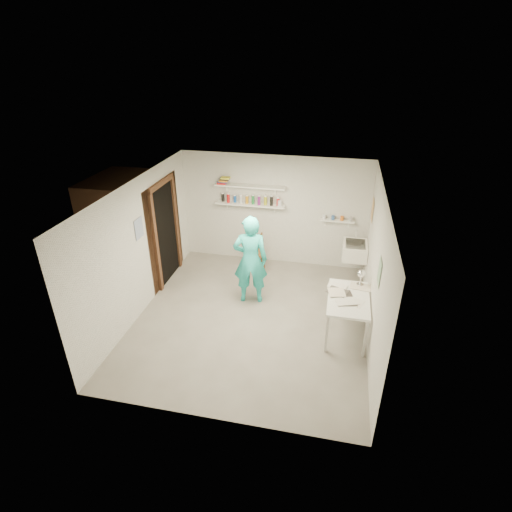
% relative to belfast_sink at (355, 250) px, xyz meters
% --- Properties ---
extents(floor, '(4.00, 4.50, 0.02)m').
position_rel_belfast_sink_xyz_m(floor, '(-1.75, -1.70, -0.71)').
color(floor, slate).
rests_on(floor, ground).
extents(ceiling, '(4.00, 4.50, 0.02)m').
position_rel_belfast_sink_xyz_m(ceiling, '(-1.75, -1.70, 1.71)').
color(ceiling, silver).
rests_on(ceiling, wall_back).
extents(wall_back, '(4.00, 0.02, 2.40)m').
position_rel_belfast_sink_xyz_m(wall_back, '(-1.75, 0.56, 0.50)').
color(wall_back, silver).
rests_on(wall_back, ground).
extents(wall_front, '(4.00, 0.02, 2.40)m').
position_rel_belfast_sink_xyz_m(wall_front, '(-1.75, -3.96, 0.50)').
color(wall_front, silver).
rests_on(wall_front, ground).
extents(wall_left, '(0.02, 4.50, 2.40)m').
position_rel_belfast_sink_xyz_m(wall_left, '(-3.76, -1.70, 0.50)').
color(wall_left, silver).
rests_on(wall_left, ground).
extents(wall_right, '(0.02, 4.50, 2.40)m').
position_rel_belfast_sink_xyz_m(wall_right, '(0.26, -1.70, 0.50)').
color(wall_right, silver).
rests_on(wall_right, ground).
extents(doorway_recess, '(0.02, 0.90, 2.00)m').
position_rel_belfast_sink_xyz_m(doorway_recess, '(-3.74, -0.65, 0.30)').
color(doorway_recess, black).
rests_on(doorway_recess, wall_left).
extents(corridor_box, '(1.40, 1.50, 2.10)m').
position_rel_belfast_sink_xyz_m(corridor_box, '(-4.45, -0.65, 0.35)').
color(corridor_box, brown).
rests_on(corridor_box, ground).
extents(door_lintel, '(0.06, 1.05, 0.10)m').
position_rel_belfast_sink_xyz_m(door_lintel, '(-3.72, -0.65, 1.35)').
color(door_lintel, brown).
rests_on(door_lintel, wall_left).
extents(door_jamb_near, '(0.06, 0.10, 2.00)m').
position_rel_belfast_sink_xyz_m(door_jamb_near, '(-3.72, -1.15, 0.30)').
color(door_jamb_near, brown).
rests_on(door_jamb_near, ground).
extents(door_jamb_far, '(0.06, 0.10, 2.00)m').
position_rel_belfast_sink_xyz_m(door_jamb_far, '(-3.72, -0.15, 0.30)').
color(door_jamb_far, brown).
rests_on(door_jamb_far, ground).
extents(shelf_lower, '(1.50, 0.22, 0.03)m').
position_rel_belfast_sink_xyz_m(shelf_lower, '(-2.25, 0.43, 0.65)').
color(shelf_lower, white).
rests_on(shelf_lower, wall_back).
extents(shelf_upper, '(1.50, 0.22, 0.03)m').
position_rel_belfast_sink_xyz_m(shelf_upper, '(-2.25, 0.43, 1.05)').
color(shelf_upper, white).
rests_on(shelf_upper, wall_back).
extents(ledge_shelf, '(0.70, 0.14, 0.03)m').
position_rel_belfast_sink_xyz_m(ledge_shelf, '(-0.40, 0.47, 0.42)').
color(ledge_shelf, white).
rests_on(ledge_shelf, wall_back).
extents(poster_left, '(0.01, 0.28, 0.36)m').
position_rel_belfast_sink_xyz_m(poster_left, '(-3.74, -1.65, 0.85)').
color(poster_left, '#334C7F').
rests_on(poster_left, wall_left).
extents(poster_right_a, '(0.01, 0.34, 0.42)m').
position_rel_belfast_sink_xyz_m(poster_right_a, '(0.24, 0.10, 0.85)').
color(poster_right_a, '#995933').
rests_on(poster_right_a, wall_right).
extents(poster_right_b, '(0.01, 0.30, 0.38)m').
position_rel_belfast_sink_xyz_m(poster_right_b, '(0.24, -2.25, 0.80)').
color(poster_right_b, '#3F724C').
rests_on(poster_right_b, wall_right).
extents(belfast_sink, '(0.48, 0.60, 0.30)m').
position_rel_belfast_sink_xyz_m(belfast_sink, '(0.00, 0.00, 0.00)').
color(belfast_sink, white).
rests_on(belfast_sink, wall_right).
extents(man, '(0.70, 0.52, 1.73)m').
position_rel_belfast_sink_xyz_m(man, '(-1.89, -1.13, 0.16)').
color(man, '#28C9C3').
rests_on(man, ground).
extents(wall_clock, '(0.31, 0.09, 0.31)m').
position_rel_belfast_sink_xyz_m(wall_clock, '(-1.85, -0.92, 0.45)').
color(wall_clock, '#C8C088').
rests_on(wall_clock, man).
extents(wooden_chair, '(0.50, 0.49, 0.83)m').
position_rel_belfast_sink_xyz_m(wooden_chair, '(-2.04, -0.00, -0.28)').
color(wooden_chair, brown).
rests_on(wooden_chair, ground).
extents(work_table, '(0.66, 1.10, 0.73)m').
position_rel_belfast_sink_xyz_m(work_table, '(-0.11, -1.81, -0.33)').
color(work_table, white).
rests_on(work_table, ground).
extents(desk_lamp, '(0.14, 0.14, 0.14)m').
position_rel_belfast_sink_xyz_m(desk_lamp, '(0.07, -1.37, 0.25)').
color(desk_lamp, silver).
rests_on(desk_lamp, work_table).
extents(spray_cans, '(1.32, 0.06, 0.17)m').
position_rel_belfast_sink_xyz_m(spray_cans, '(-2.25, 0.43, 0.75)').
color(spray_cans, black).
rests_on(spray_cans, shelf_lower).
extents(book_stack, '(0.26, 0.14, 0.14)m').
position_rel_belfast_sink_xyz_m(book_stack, '(-2.81, 0.43, 1.14)').
color(book_stack, red).
rests_on(book_stack, shelf_upper).
extents(ledge_pots, '(0.48, 0.07, 0.09)m').
position_rel_belfast_sink_xyz_m(ledge_pots, '(-0.40, 0.47, 0.48)').
color(ledge_pots, silver).
rests_on(ledge_pots, ledge_shelf).
extents(papers, '(0.30, 0.22, 0.03)m').
position_rel_belfast_sink_xyz_m(papers, '(-0.11, -1.81, 0.05)').
color(papers, silver).
rests_on(papers, work_table).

